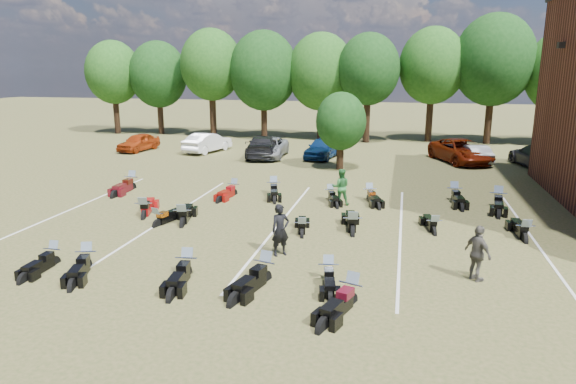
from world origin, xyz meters
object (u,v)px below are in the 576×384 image
(person_green, at_px, (341,187))
(motorcycle_14, at_px, (132,189))
(person_grey, at_px, (478,253))
(motorcycle_7, at_px, (144,218))
(motorcycle_3, at_px, (187,276))
(motorcycle_0, at_px, (54,265))
(car_0, at_px, (139,142))
(car_4, at_px, (323,148))
(person_black, at_px, (280,230))

(person_green, bearing_deg, motorcycle_14, -13.12)
(person_grey, xyz_separation_m, motorcycle_7, (-13.34, 3.88, -0.89))
(motorcycle_3, relative_size, motorcycle_7, 0.94)
(motorcycle_3, relative_size, motorcycle_14, 0.91)
(motorcycle_0, bearing_deg, motorcycle_7, 85.44)
(car_0, distance_m, car_4, 14.61)
(car_0, xyz_separation_m, person_green, (17.46, -12.59, 0.20))
(person_green, height_order, motorcycle_14, person_green)
(person_grey, height_order, motorcycle_0, person_grey)
(person_black, xyz_separation_m, motorcycle_7, (-6.90, 3.08, -0.92))
(car_0, xyz_separation_m, motorcycle_14, (6.06, -11.92, -0.68))
(car_0, bearing_deg, person_grey, -33.60)
(motorcycle_14, bearing_deg, person_grey, -28.76)
(car_0, relative_size, car_4, 0.90)
(person_grey, distance_m, motorcycle_7, 13.92)
(car_4, bearing_deg, motorcycle_0, -95.09)
(person_black, xyz_separation_m, motorcycle_0, (-7.21, -2.56, -0.92))
(person_green, bearing_deg, motorcycle_3, 59.58)
(motorcycle_14, bearing_deg, car_0, 115.79)
(motorcycle_7, bearing_deg, car_0, -77.37)
(person_black, xyz_separation_m, person_grey, (6.44, -0.80, -0.03))
(person_grey, bearing_deg, person_black, 46.76)
(person_black, height_order, person_green, person_black)
(car_4, xyz_separation_m, motorcycle_0, (-5.58, -22.30, -0.75))
(car_0, distance_m, person_grey, 30.64)
(person_black, bearing_deg, motorcycle_3, -172.86)
(person_green, relative_size, motorcycle_14, 0.70)
(motorcycle_14, bearing_deg, motorcycle_0, -75.30)
(person_black, relative_size, motorcycle_7, 0.76)
(person_black, distance_m, motorcycle_14, 12.91)
(motorcycle_7, bearing_deg, motorcycle_0, 70.25)
(car_4, bearing_deg, person_black, -76.31)
(motorcycle_0, bearing_deg, person_black, 18.18)
(car_0, height_order, motorcycle_14, car_0)
(car_0, bearing_deg, person_black, -42.00)
(person_grey, height_order, motorcycle_7, person_grey)
(person_black, relative_size, motorcycle_0, 0.91)
(car_4, height_order, person_green, person_green)
(car_4, xyz_separation_m, person_grey, (8.07, -20.54, 0.14))
(person_grey, xyz_separation_m, motorcycle_14, (-16.62, 8.69, -0.89))
(person_grey, xyz_separation_m, motorcycle_0, (-13.65, -1.76, -0.89))
(motorcycle_0, relative_size, motorcycle_7, 0.84)
(motorcycle_3, height_order, motorcycle_7, motorcycle_7)
(person_green, distance_m, motorcycle_0, 12.94)
(car_4, bearing_deg, person_grey, -59.59)
(person_black, bearing_deg, motorcycle_0, 161.09)
(car_4, relative_size, person_black, 2.39)
(person_black, xyz_separation_m, motorcycle_3, (-2.44, -2.49, -0.92))
(car_4, relative_size, motorcycle_14, 1.77)
(motorcycle_0, distance_m, motorcycle_3, 4.78)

